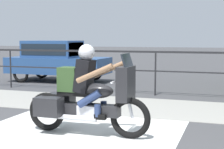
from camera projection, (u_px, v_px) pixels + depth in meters
name	position (u px, v px, depth m)	size (l,w,h in m)	color
ground_plane	(87.00, 147.00, 5.41)	(120.00, 120.00, 0.00)	#424244
sidewalk_band	(140.00, 106.00, 8.61)	(44.00, 2.40, 0.01)	#99968E
crosswalk_band	(52.00, 147.00, 5.39)	(3.70, 6.00, 0.01)	silver
fence_railing	(156.00, 61.00, 10.19)	(36.00, 0.05, 1.34)	#232326
motorcycle	(86.00, 95.00, 6.06)	(2.33, 0.76, 1.61)	black
parked_car	(56.00, 58.00, 13.54)	(3.95, 1.68, 1.62)	#284C84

